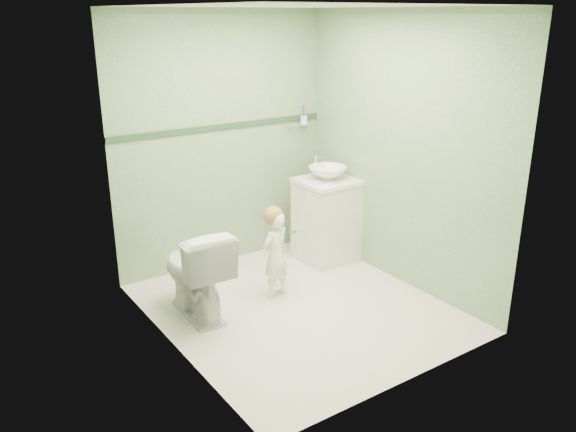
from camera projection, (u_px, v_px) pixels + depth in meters
ground at (298, 308)px, 4.90m from camera, size 2.50×2.50×0.00m
room_shell at (299, 170)px, 4.50m from camera, size 2.50×2.54×2.40m
trim_stripe at (222, 127)px, 5.41m from camera, size 2.20×0.02×0.05m
vanity at (326, 221)px, 5.76m from camera, size 0.52×0.50×0.80m
counter at (327, 181)px, 5.62m from camera, size 0.54×0.52×0.04m
basin at (328, 173)px, 5.59m from camera, size 0.37×0.37×0.13m
faucet at (316, 161)px, 5.71m from camera, size 0.03×0.13×0.18m
cup_holder at (303, 120)px, 5.85m from camera, size 0.26×0.07×0.21m
toilet at (195, 271)px, 4.68m from camera, size 0.46×0.77×0.77m
toddler at (275, 255)px, 4.99m from camera, size 0.32×0.24×0.77m
hair_cap at (273, 216)px, 4.89m from camera, size 0.17×0.17×0.17m
teal_toothbrush at (292, 231)px, 4.88m from camera, size 0.11×0.14×0.08m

